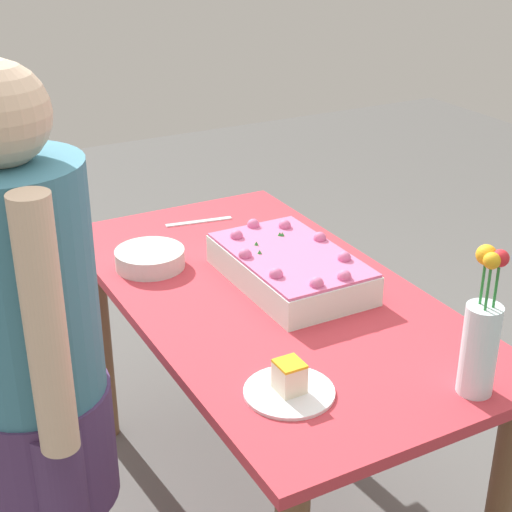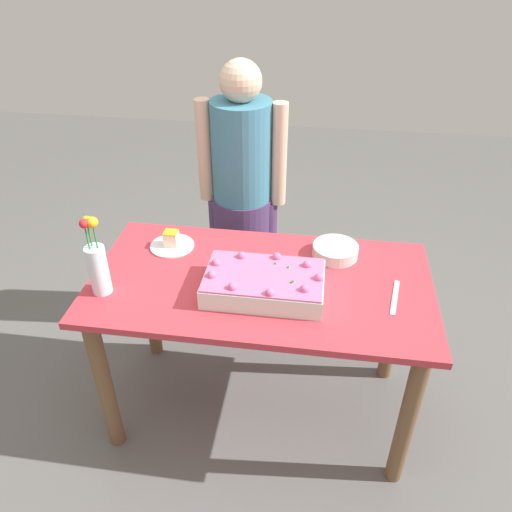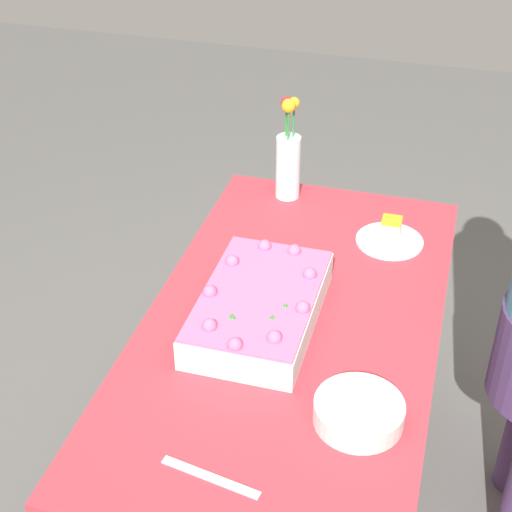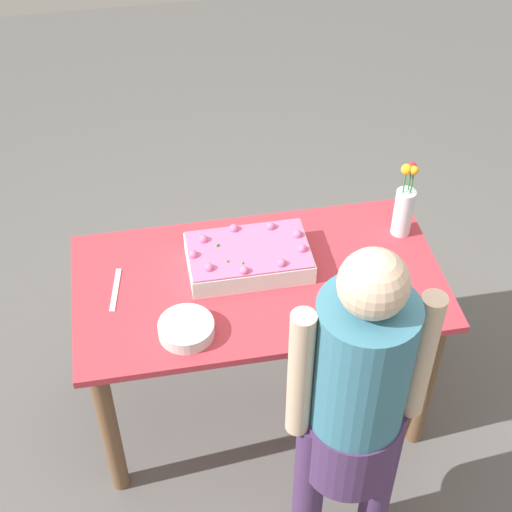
% 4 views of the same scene
% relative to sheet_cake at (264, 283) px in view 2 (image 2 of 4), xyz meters
% --- Properties ---
extents(ground_plane, '(8.00, 8.00, 0.00)m').
position_rel_sheet_cake_xyz_m(ground_plane, '(-0.02, 0.08, -0.82)').
color(ground_plane, '#5C5B59').
extents(dining_table, '(1.40, 0.74, 0.78)m').
position_rel_sheet_cake_xyz_m(dining_table, '(-0.02, 0.08, -0.19)').
color(dining_table, '#C0343F').
rests_on(dining_table, ground_plane).
extents(sheet_cake, '(0.46, 0.28, 0.11)m').
position_rel_sheet_cake_xyz_m(sheet_cake, '(0.00, 0.00, 0.00)').
color(sheet_cake, white).
rests_on(sheet_cake, dining_table).
extents(serving_plate_with_slice, '(0.20, 0.20, 0.08)m').
position_rel_sheet_cake_xyz_m(serving_plate_with_slice, '(-0.45, 0.27, -0.03)').
color(serving_plate_with_slice, white).
rests_on(serving_plate_with_slice, dining_table).
extents(cake_knife, '(0.06, 0.22, 0.00)m').
position_rel_sheet_cake_xyz_m(cake_knife, '(0.51, 0.04, -0.04)').
color(cake_knife, silver).
rests_on(cake_knife, dining_table).
extents(flower_vase, '(0.08, 0.08, 0.34)m').
position_rel_sheet_cake_xyz_m(flower_vase, '(-0.63, -0.08, 0.08)').
color(flower_vase, white).
rests_on(flower_vase, dining_table).
extents(fruit_bowl, '(0.20, 0.20, 0.05)m').
position_rel_sheet_cake_xyz_m(fruit_bowl, '(0.27, 0.30, -0.02)').
color(fruit_bowl, silver).
rests_on(fruit_bowl, dining_table).
extents(person_standing, '(0.45, 0.31, 1.49)m').
position_rel_sheet_cake_xyz_m(person_standing, '(-0.21, 0.75, 0.03)').
color(person_standing, '#4B305B').
rests_on(person_standing, ground_plane).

